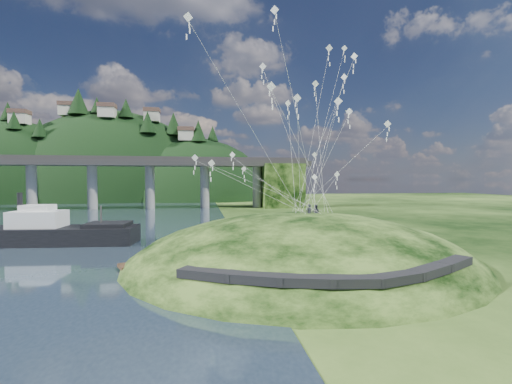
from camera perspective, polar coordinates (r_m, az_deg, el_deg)
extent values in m
plane|color=black|center=(32.29, -5.48, -12.95)|extent=(320.00, 320.00, 0.00)
ellipsoid|color=black|center=(35.96, 7.54, -13.86)|extent=(36.00, 32.00, 13.00)
cube|color=black|center=(23.99, -7.95, -13.28)|extent=(4.32, 3.62, 0.71)
cube|color=black|center=(22.64, -0.01, -14.04)|extent=(4.10, 2.97, 0.61)
cube|color=black|center=(22.36, 8.26, -14.28)|extent=(3.85, 2.37, 0.62)
cube|color=black|center=(23.02, 15.98, -13.98)|extent=(3.62, 1.83, 0.66)
cube|color=black|center=(24.56, 22.29, -13.01)|extent=(3.82, 2.27, 0.68)
cube|color=black|center=(26.93, 26.79, -11.53)|extent=(4.11, 2.97, 0.71)
cube|color=black|center=(29.90, 29.76, -10.18)|extent=(4.26, 3.43, 0.66)
cube|color=#2D2B2B|center=(112.07, -34.55, 4.10)|extent=(160.00, 9.00, 1.60)
cube|color=#2D2B2B|center=(112.13, -34.57, 4.81)|extent=(160.00, 0.40, 1.20)
cube|color=#2D2B2B|center=(116.03, -33.65, 4.73)|extent=(160.00, 0.40, 1.20)
cylinder|color=gray|center=(110.94, -33.32, 0.79)|extent=(2.60, 2.60, 13.00)
cylinder|color=gray|center=(105.52, -25.62, 0.88)|extent=(2.60, 2.60, 13.00)
cylinder|color=gray|center=(102.19, -17.26, 0.96)|extent=(2.60, 2.60, 13.00)
cylinder|color=gray|center=(101.14, -8.54, 1.02)|extent=(2.60, 2.60, 13.00)
cylinder|color=gray|center=(102.46, 0.17, 1.06)|extent=(2.60, 2.60, 13.00)
cube|color=black|center=(103.93, 4.25, 1.07)|extent=(12.00, 11.00, 13.00)
ellipsoid|color=black|center=(169.99, -35.68, -3.82)|extent=(84.00, 60.00, 80.00)
ellipsoid|color=black|center=(162.31, -22.62, -3.14)|extent=(96.00, 68.00, 88.00)
ellipsoid|color=black|center=(150.28, -10.20, -4.95)|extent=(76.00, 56.00, 72.00)
cone|color=black|center=(165.61, -36.02, 10.80)|extent=(5.61, 5.61, 7.39)
cone|color=black|center=(155.39, -35.34, 9.74)|extent=(5.08, 5.08, 6.69)
cone|color=black|center=(150.50, -32.35, 9.02)|extent=(5.29, 5.29, 6.96)
cone|color=black|center=(156.51, -27.48, 13.24)|extent=(8.01, 8.01, 10.54)
cone|color=black|center=(153.71, -25.00, 12.98)|extent=(4.97, 4.97, 6.54)
cone|color=black|center=(148.88, -20.85, 12.93)|extent=(5.83, 5.83, 7.67)
cone|color=black|center=(141.48, -17.62, 11.04)|extent=(6.47, 6.47, 8.51)
cone|color=black|center=(147.33, -13.60, 10.97)|extent=(7.13, 7.13, 9.38)
cone|color=black|center=(141.51, -9.60, 10.00)|extent=(6.56, 6.56, 8.63)
cone|color=black|center=(147.10, -7.25, 9.63)|extent=(4.88, 4.88, 6.42)
cube|color=beige|center=(160.14, -34.69, 9.96)|extent=(6.00, 5.00, 4.00)
cube|color=brown|center=(160.55, -34.71, 10.92)|extent=(6.40, 5.40, 1.60)
cube|color=beige|center=(160.68, -28.84, 11.75)|extent=(6.00, 5.00, 4.00)
cube|color=brown|center=(161.16, -28.86, 12.69)|extent=(6.40, 5.40, 1.60)
cube|color=beige|center=(147.95, -23.56, 12.02)|extent=(6.00, 5.00, 4.00)
cube|color=brown|center=(148.44, -23.58, 13.04)|extent=(6.40, 5.40, 1.60)
cube|color=beige|center=(150.71, -16.95, 11.88)|extent=(6.00, 5.00, 4.00)
cube|color=brown|center=(151.20, -16.96, 12.88)|extent=(6.40, 5.40, 1.60)
cube|color=beige|center=(142.33, -11.58, 9.13)|extent=(6.00, 5.00, 4.00)
cube|color=brown|center=(142.69, -11.59, 10.21)|extent=(6.40, 5.40, 1.60)
cube|color=black|center=(51.15, -29.91, -6.32)|extent=(19.51, 6.76, 2.26)
cube|color=white|center=(52.08, -32.55, -4.01)|extent=(6.38, 4.31, 2.44)
cube|color=white|center=(51.95, -32.58, -2.39)|extent=(3.68, 2.89, 1.04)
cube|color=black|center=(48.66, -23.43, -4.98)|extent=(5.56, 4.76, 0.52)
cylinder|color=black|center=(52.95, -34.68, -1.22)|extent=(0.61, 0.61, 2.09)
cylinder|color=#2D2B2B|center=(48.83, -24.41, -3.64)|extent=(0.21, 0.21, 2.61)
cube|color=#352215|center=(35.85, -11.74, -10.80)|extent=(12.26, 7.09, 0.31)
cylinder|color=#352215|center=(34.29, -20.30, -11.87)|extent=(0.27, 0.27, 0.90)
cylinder|color=#352215|center=(35.00, -15.91, -11.53)|extent=(0.27, 0.27, 0.90)
cylinder|color=#352215|center=(35.90, -11.73, -11.15)|extent=(0.27, 0.27, 0.90)
cylinder|color=#352215|center=(36.97, -7.79, -10.73)|extent=(0.27, 0.27, 0.90)
cylinder|color=#352215|center=(38.20, -4.09, -10.30)|extent=(0.27, 0.27, 0.90)
imported|color=#252632|center=(34.81, 8.83, -2.00)|extent=(0.76, 0.59, 1.83)
imported|color=#252632|center=(35.80, 9.93, -2.09)|extent=(1.00, 0.94, 1.64)
cube|color=silver|center=(34.50, 15.29, 12.82)|extent=(0.61, 0.34, 0.66)
cube|color=silver|center=(34.42, 15.28, 12.05)|extent=(0.09, 0.04, 0.39)
cube|color=silver|center=(34.34, 15.27, 11.27)|extent=(0.09, 0.04, 0.39)
cube|color=silver|center=(34.26, 15.26, 10.49)|extent=(0.09, 0.04, 0.39)
cube|color=silver|center=(45.59, 12.12, 22.40)|extent=(0.88, 0.25, 0.86)
cube|color=silver|center=(45.37, 12.11, 21.67)|extent=(0.12, 0.04, 0.51)
cube|color=silver|center=(45.17, 12.10, 20.92)|extent=(0.12, 0.04, 0.51)
cube|color=silver|center=(44.97, 12.10, 20.17)|extent=(0.12, 0.04, 0.51)
cube|color=silver|center=(48.92, 14.52, 22.19)|extent=(0.75, 0.19, 0.75)
cube|color=silver|center=(48.73, 14.51, 21.60)|extent=(0.10, 0.02, 0.44)
cube|color=silver|center=(48.56, 14.50, 21.00)|extent=(0.10, 0.02, 0.44)
cube|color=silver|center=(48.38, 14.50, 20.40)|extent=(0.10, 0.02, 0.44)
cube|color=silver|center=(39.93, 1.14, 20.20)|extent=(0.76, 0.32, 0.79)
cube|color=silver|center=(39.76, 1.14, 19.42)|extent=(0.10, 0.04, 0.46)
cube|color=silver|center=(39.60, 1.14, 18.65)|extent=(0.10, 0.04, 0.46)
cube|color=silver|center=(39.44, 1.14, 17.86)|extent=(0.10, 0.04, 0.46)
cube|color=silver|center=(40.98, -3.95, 6.21)|extent=(0.66, 0.41, 0.74)
cube|color=silver|center=(40.95, -3.95, 5.47)|extent=(0.10, 0.05, 0.43)
cube|color=silver|center=(40.92, -3.95, 4.73)|extent=(0.10, 0.05, 0.43)
cube|color=silver|center=(40.90, -3.95, 3.99)|extent=(0.10, 0.05, 0.43)
cube|color=silver|center=(38.43, 5.35, 14.50)|extent=(0.68, 0.33, 0.72)
cube|color=silver|center=(38.33, 5.34, 13.75)|extent=(0.09, 0.07, 0.42)
cube|color=silver|center=(38.23, 5.34, 12.99)|extent=(0.09, 0.07, 0.42)
cube|color=silver|center=(38.13, 5.34, 12.23)|extent=(0.09, 0.07, 0.42)
cube|color=silver|center=(40.64, 9.74, 2.47)|extent=(0.56, 0.54, 0.73)
cube|color=silver|center=(40.64, 9.74, 1.73)|extent=(0.09, 0.06, 0.43)
cube|color=silver|center=(40.65, 9.73, 0.99)|extent=(0.09, 0.06, 0.43)
cube|color=silver|center=(40.66, 9.73, 0.26)|extent=(0.09, 0.06, 0.43)
cube|color=silver|center=(38.35, 21.09, 10.55)|extent=(0.73, 0.25, 0.75)
cube|color=silver|center=(38.28, 21.08, 9.76)|extent=(0.10, 0.03, 0.44)
cube|color=silver|center=(38.21, 21.07, 8.97)|extent=(0.10, 0.03, 0.44)
cube|color=silver|center=(38.15, 21.06, 8.17)|extent=(0.10, 0.03, 0.44)
cube|color=silver|center=(42.21, -10.16, 5.64)|extent=(0.84, 0.24, 0.83)
cube|color=silver|center=(42.18, -10.15, 4.83)|extent=(0.11, 0.02, 0.49)
cube|color=silver|center=(42.16, -10.14, 4.02)|extent=(0.11, 0.02, 0.49)
cube|color=silver|center=(42.14, -10.14, 3.21)|extent=(0.11, 0.02, 0.49)
cube|color=silver|center=(36.85, 13.55, 14.49)|extent=(0.77, 0.47, 0.84)
cube|color=silver|center=(36.72, 13.54, 13.56)|extent=(0.11, 0.05, 0.50)
cube|color=silver|center=(36.60, 13.53, 12.62)|extent=(0.11, 0.05, 0.50)
cube|color=silver|center=(36.49, 13.53, 11.68)|extent=(0.11, 0.05, 0.50)
cube|color=silver|center=(28.02, -11.26, 26.70)|extent=(0.68, 0.20, 0.69)
cube|color=silver|center=(27.82, -11.25, 25.77)|extent=(0.09, 0.05, 0.40)
cube|color=silver|center=(27.62, -11.24, 24.84)|extent=(0.09, 0.05, 0.40)
cube|color=silver|center=(27.44, -11.24, 23.89)|extent=(0.09, 0.05, 0.40)
cube|color=silver|center=(41.05, 9.88, 17.35)|extent=(0.80, 0.26, 0.78)
cube|color=silver|center=(40.91, 9.88, 16.58)|extent=(0.10, 0.04, 0.46)
cube|color=silver|center=(40.77, 9.87, 15.81)|extent=(0.10, 0.04, 0.46)
cube|color=silver|center=(40.64, 9.87, 15.04)|extent=(0.10, 0.04, 0.46)
cube|color=silver|center=(46.66, 14.48, 18.06)|extent=(0.66, 0.59, 0.83)
cube|color=silver|center=(46.50, 14.47, 17.35)|extent=(0.11, 0.07, 0.49)
cube|color=silver|center=(46.35, 14.46, 16.64)|extent=(0.11, 0.07, 0.49)
cube|color=silver|center=(46.20, 14.45, 15.92)|extent=(0.11, 0.07, 0.49)
cube|color=silver|center=(45.12, 9.73, 6.15)|extent=(0.70, 0.17, 0.69)
cube|color=silver|center=(45.09, 9.72, 5.52)|extent=(0.09, 0.04, 0.40)
cube|color=silver|center=(45.06, 9.72, 4.90)|extent=(0.09, 0.04, 0.40)
cube|color=silver|center=(45.04, 9.72, 4.27)|extent=(0.09, 0.04, 0.40)
cube|color=silver|center=(30.18, 2.56, 17.16)|extent=(0.81, 0.20, 0.80)
cube|color=silver|center=(30.04, 2.56, 16.10)|extent=(0.11, 0.04, 0.47)
cube|color=silver|center=(29.90, 2.56, 15.04)|extent=(0.11, 0.04, 0.47)
cube|color=silver|center=(29.78, 2.56, 13.96)|extent=(0.11, 0.04, 0.47)
cube|color=silver|center=(42.90, 13.34, 2.88)|extent=(0.75, 0.18, 0.75)
cube|color=silver|center=(42.90, 13.34, 2.16)|extent=(0.10, 0.05, 0.44)
cube|color=silver|center=(42.90, 13.33, 1.44)|extent=(0.10, 0.05, 0.44)
cube|color=silver|center=(42.91, 13.32, 0.73)|extent=(0.10, 0.05, 0.44)
cube|color=silver|center=(36.65, 16.06, 20.90)|extent=(0.50, 0.51, 0.67)
cube|color=silver|center=(36.50, 16.05, 20.19)|extent=(0.09, 0.06, 0.40)
cube|color=silver|center=(36.35, 16.04, 19.46)|extent=(0.09, 0.06, 0.40)
cube|color=silver|center=(36.21, 16.03, 18.73)|extent=(0.09, 0.06, 0.40)
cube|color=silver|center=(34.11, -7.43, 4.78)|extent=(0.73, 0.26, 0.73)
cube|color=silver|center=(34.09, -7.42, 3.89)|extent=(0.09, 0.07, 0.44)
cube|color=silver|center=(34.07, -7.42, 3.00)|extent=(0.09, 0.07, 0.44)
cube|color=silver|center=(34.07, -7.42, 2.10)|extent=(0.09, 0.07, 0.44)
cube|color=silver|center=(32.97, 6.88, 15.29)|extent=(0.80, 0.19, 0.80)
cube|color=silver|center=(32.84, 6.88, 14.32)|extent=(0.11, 0.04, 0.47)
cube|color=silver|center=(32.73, 6.87, 13.35)|extent=(0.11, 0.04, 0.47)
cube|color=silver|center=(32.62, 6.87, 12.37)|extent=(0.11, 0.04, 0.47)
cube|color=silver|center=(41.46, -2.04, 3.87)|extent=(0.66, 0.16, 0.66)
cube|color=silver|center=(41.45, -2.04, 3.23)|extent=(0.09, 0.04, 0.38)
cube|color=silver|center=(41.44, -2.04, 2.58)|extent=(0.09, 0.04, 0.38)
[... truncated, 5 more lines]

